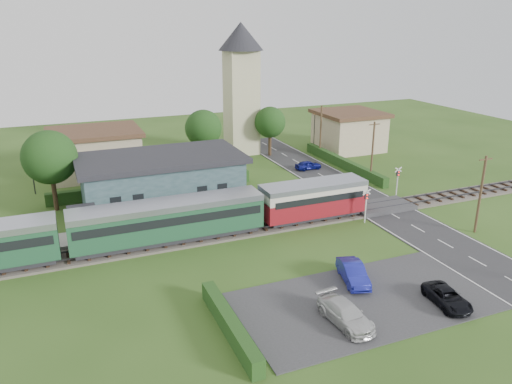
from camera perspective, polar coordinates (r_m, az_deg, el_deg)
name	(u,v)px	position (r m, az deg, el deg)	size (l,w,h in m)	color
ground	(301,231)	(44.78, 5.19, -4.51)	(120.00, 120.00, 0.00)	#2D4C19
railway_track	(291,222)	(46.37, 4.06, -3.47)	(76.00, 3.20, 0.49)	#4C443D
road	(394,215)	(49.90, 15.46, -2.58)	(6.00, 70.00, 0.05)	#28282B
car_park	(364,301)	(34.97, 12.20, -12.07)	(17.00, 9.00, 0.08)	#333335
crossing_deck	(381,207)	(51.30, 14.14, -1.62)	(6.20, 3.40, 0.45)	#333335
platform	(177,225)	(45.99, -9.01, -3.72)	(30.00, 3.00, 0.45)	gray
equipment_hut	(83,222)	(44.48, -19.17, -3.28)	(2.30, 2.30, 2.55)	#BDB78E
station_building	(162,181)	(50.47, -10.73, 1.26)	(16.00, 9.00, 5.30)	#2B4648
train	(130,225)	(41.60, -14.22, -3.69)	(43.20, 2.90, 3.40)	#232328
church_tower	(241,79)	(69.09, -1.71, 12.76)	(6.00, 6.00, 17.60)	#BDB78E
house_west	(95,152)	(63.20, -17.88, 4.38)	(10.80, 8.80, 5.50)	tan
house_east	(349,130)	(73.48, 10.58, 6.96)	(8.80, 8.80, 5.50)	tan
hedge_carpark	(230,325)	(30.91, -2.99, -14.95)	(0.80, 9.00, 1.20)	#193814
hedge_roadside	(343,163)	(64.41, 9.92, 3.27)	(0.80, 18.00, 1.20)	#193814
hedge_station	(154,187)	(55.31, -11.59, 0.56)	(22.00, 0.80, 1.30)	#193814
tree_a	(50,157)	(51.76, -22.52, 3.66)	(5.20, 5.20, 8.00)	#332316
tree_b	(203,128)	(63.03, -6.03, 7.24)	(4.60, 4.60, 7.34)	#332316
tree_c	(270,122)	(68.33, 1.62, 7.96)	(4.20, 4.20, 6.78)	#332316
utility_pole_b	(481,194)	(47.32, 24.28, -0.17)	(1.40, 0.22, 7.00)	#473321
utility_pole_c	(372,151)	(58.84, 13.17, 4.59)	(1.40, 0.22, 7.00)	#473321
utility_pole_d	(321,130)	(68.67, 7.41, 6.99)	(1.40, 0.22, 7.00)	#473321
crossing_signal_near	(366,201)	(46.81, 12.48, -1.01)	(0.84, 0.28, 3.28)	silver
crossing_signal_far	(398,177)	(54.59, 15.89, 1.61)	(0.84, 0.28, 3.28)	silver
streetlamp_west	(31,167)	(58.21, -24.29, 2.63)	(0.30, 0.30, 5.15)	#3F3F47
streetlamp_east	(314,127)	(73.92, 6.70, 7.42)	(0.30, 0.30, 5.15)	#3F3F47
car_on_road	(308,165)	(62.90, 5.99, 3.09)	(1.34, 3.32, 1.13)	navy
car_park_blue	(353,273)	(36.76, 11.03, -9.04)	(1.45, 4.17, 1.37)	navy
car_park_silver	(345,314)	(32.10, 10.19, -13.54)	(1.84, 4.51, 1.31)	silver
car_park_dark	(447,297)	(35.77, 21.01, -11.17)	(1.79, 3.88, 1.08)	black
pedestrian_near	(245,203)	(47.45, -1.26, -1.23)	(0.68, 0.45, 1.88)	gray
pedestrian_far	(86,232)	(43.95, -18.84, -4.30)	(0.72, 0.56, 1.47)	gray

